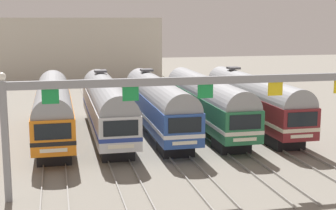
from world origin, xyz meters
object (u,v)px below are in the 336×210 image
object	(u,v)px
commuter_train_maroon	(253,99)
commuter_train_green	(206,101)
commuter_train_silver	(107,105)
commuter_train_blue	(158,103)
catenary_gantry	(205,97)
commuter_train_orange	(53,107)

from	to	relation	value
commuter_train_maroon	commuter_train_green	bearing A→B (deg)	-179.94
commuter_train_silver	commuter_train_maroon	world-z (taller)	same
commuter_train_silver	commuter_train_blue	size ratio (longest dim) A/B	1.00
commuter_train_maroon	catenary_gantry	bearing A→B (deg)	-122.43
commuter_train_maroon	catenary_gantry	distance (m)	16.20
commuter_train_orange	commuter_train_green	distance (m)	12.86
commuter_train_orange	commuter_train_green	bearing A→B (deg)	0.00
commuter_train_orange	catenary_gantry	world-z (taller)	catenary_gantry
commuter_train_blue	commuter_train_green	size ratio (longest dim) A/B	1.00
commuter_train_orange	commuter_train_maroon	world-z (taller)	commuter_train_maroon
commuter_train_maroon	commuter_train_orange	bearing A→B (deg)	-179.99
commuter_train_green	catenary_gantry	world-z (taller)	catenary_gantry
commuter_train_maroon	catenary_gantry	size ratio (longest dim) A/B	0.81
commuter_train_silver	commuter_train_blue	world-z (taller)	same
commuter_train_blue	commuter_train_green	bearing A→B (deg)	-0.06
commuter_train_silver	commuter_train_green	distance (m)	8.58
commuter_train_green	commuter_train_maroon	xyz separation A→B (m)	(4.29, 0.00, 0.00)
commuter_train_green	catenary_gantry	distance (m)	14.39
commuter_train_orange	commuter_train_blue	distance (m)	8.58
commuter_train_orange	commuter_train_silver	size ratio (longest dim) A/B	1.00
commuter_train_silver	commuter_train_green	xyz separation A→B (m)	(8.58, -0.00, -0.00)
commuter_train_green	commuter_train_maroon	world-z (taller)	commuter_train_maroon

